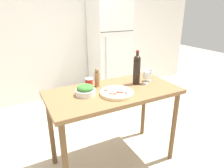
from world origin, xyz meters
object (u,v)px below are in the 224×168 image
at_px(wine_bottle, 137,69).
at_px(wine_glass_near, 146,75).
at_px(salad_bowl, 85,90).
at_px(homemade_pizza, 117,93).
at_px(salt_canister, 89,83).
at_px(pepper_mill, 97,78).
at_px(wine_glass_far, 150,73).
at_px(refrigerator, 109,51).

relative_size(wine_bottle, wine_glass_near, 2.59).
height_order(salad_bowl, homemade_pizza, salad_bowl).
distance_m(wine_glass_near, salt_canister, 0.66).
bearing_deg(wine_bottle, pepper_mill, 163.40).
xyz_separation_m(pepper_mill, homemade_pizza, (0.09, -0.29, -0.08)).
bearing_deg(pepper_mill, salad_bowl, -142.22).
height_order(wine_bottle, wine_glass_near, wine_bottle).
bearing_deg(salad_bowl, homemade_pizza, -25.89).
bearing_deg(wine_glass_far, refrigerator, 78.48).
distance_m(homemade_pizza, salt_canister, 0.34).
height_order(wine_glass_near, salt_canister, wine_glass_near).
bearing_deg(homemade_pizza, wine_bottle, 24.63).
bearing_deg(salt_canister, refrigerator, 56.52).
relative_size(wine_glass_far, salad_bowl, 0.74).
height_order(refrigerator, homemade_pizza, refrigerator).
bearing_deg(wine_glass_far, homemade_pizza, -162.38).
height_order(pepper_mill, homemade_pizza, pepper_mill).
height_order(wine_glass_far, pepper_mill, pepper_mill).
distance_m(wine_bottle, wine_glass_near, 0.14).
bearing_deg(salad_bowl, refrigerator, 56.46).
xyz_separation_m(wine_bottle, wine_glass_far, (0.20, 0.01, -0.08)).
relative_size(wine_glass_near, wine_glass_far, 1.00).
relative_size(wine_bottle, wine_glass_far, 2.59).
bearing_deg(homemade_pizza, refrigerator, 64.90).
relative_size(wine_bottle, salt_canister, 3.22).
xyz_separation_m(refrigerator, homemade_pizza, (-0.90, -1.92, 0.01)).
distance_m(wine_glass_far, pepper_mill, 0.64).
height_order(wine_glass_near, salad_bowl, wine_glass_near).
xyz_separation_m(salad_bowl, homemade_pizza, (0.28, -0.14, -0.03)).
bearing_deg(wine_glass_near, salad_bowl, 177.68).
height_order(wine_bottle, wine_glass_far, wine_bottle).
height_order(wine_bottle, salt_canister, wine_bottle).
bearing_deg(homemade_pizza, salt_canister, 124.43).
height_order(wine_bottle, homemade_pizza, wine_bottle).
distance_m(refrigerator, wine_glass_near, 1.87).
bearing_deg(wine_bottle, refrigerator, 72.59).
distance_m(wine_bottle, salt_canister, 0.56).
xyz_separation_m(wine_bottle, homemade_pizza, (-0.35, -0.16, -0.16)).
height_order(refrigerator, salad_bowl, refrigerator).
distance_m(refrigerator, wine_bottle, 1.86).
relative_size(refrigerator, wine_bottle, 4.86).
height_order(refrigerator, wine_glass_far, refrigerator).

